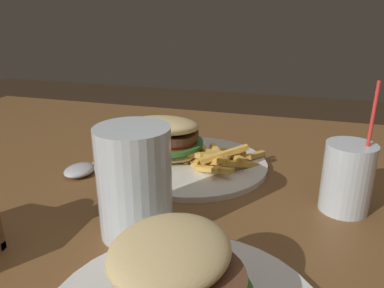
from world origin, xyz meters
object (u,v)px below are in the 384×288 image
object	(u,v)px
juice_glass	(347,181)
beer_glass	(135,185)
meal_plate_near	(178,148)
spoon	(82,169)

from	to	relation	value
juice_glass	beer_glass	bearing A→B (deg)	27.53
meal_plate_near	beer_glass	xyz separation A→B (m)	(-0.02, 0.22, 0.03)
beer_glass	spoon	world-z (taller)	beer_glass
meal_plate_near	beer_glass	size ratio (longest dim) A/B	1.91
juice_glass	spoon	xyz separation A→B (m)	(0.43, -0.00, -0.04)
meal_plate_near	juice_glass	xyz separation A→B (m)	(-0.28, 0.09, 0.01)
juice_glass	spoon	world-z (taller)	juice_glass
beer_glass	juice_glass	xyz separation A→B (m)	(-0.26, -0.14, -0.02)
meal_plate_near	beer_glass	world-z (taller)	beer_glass
beer_glass	spoon	xyz separation A→B (m)	(0.17, -0.14, -0.06)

